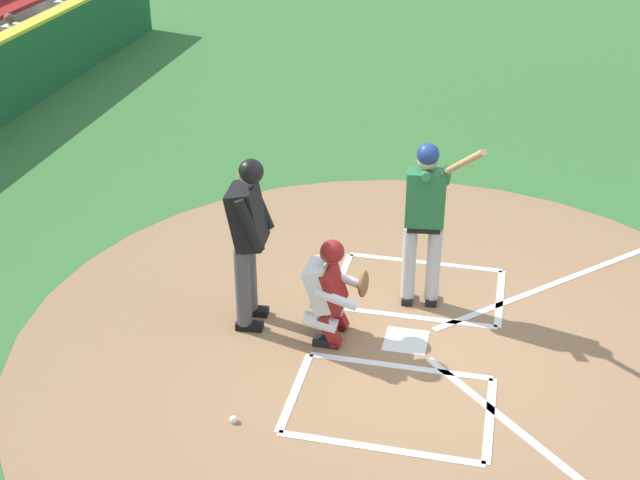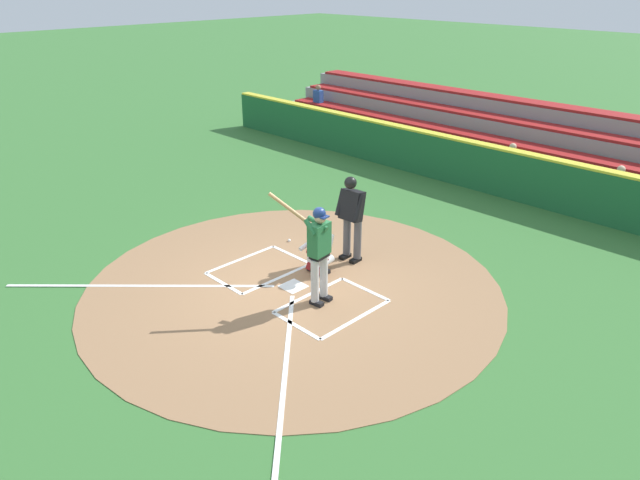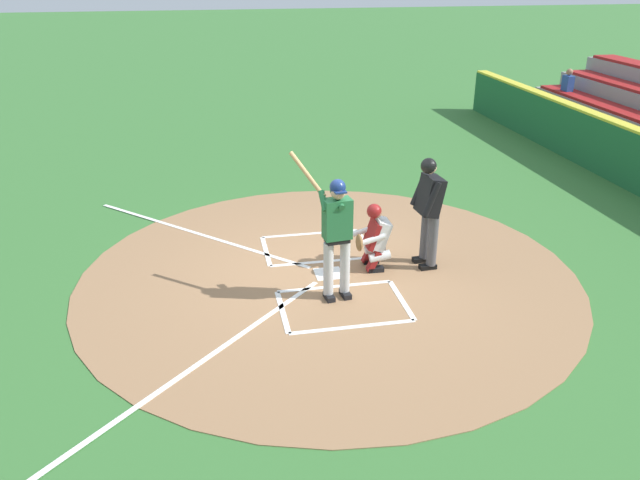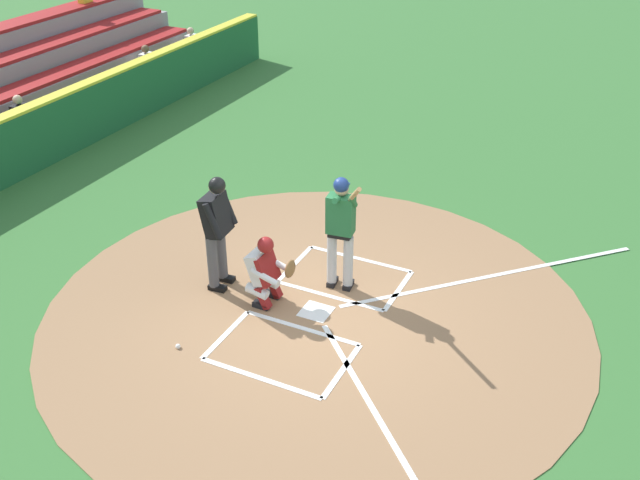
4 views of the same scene
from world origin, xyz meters
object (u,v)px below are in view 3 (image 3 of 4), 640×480
object	(u,v)px
catcher	(374,236)
baseball	(380,228)
batter	(336,230)
plate_umpire	(429,205)

from	to	relation	value
catcher	baseball	xyz separation A→B (m)	(1.51, -0.55, -0.55)
catcher	batter	bearing A→B (deg)	135.20
batter	baseball	bearing A→B (deg)	-30.46
plate_umpire	batter	bearing A→B (deg)	114.00
batter	plate_umpire	size ratio (longest dim) A/B	1.14
catcher	baseball	bearing A→B (deg)	-20.12
batter	baseball	xyz separation A→B (m)	(2.34, -1.38, -1.06)
catcher	plate_umpire	bearing A→B (deg)	-95.10
batter	baseball	distance (m)	2.92
catcher	plate_umpire	xyz separation A→B (m)	(-0.08, -0.86, 0.49)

